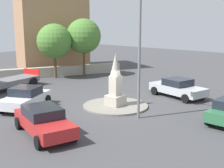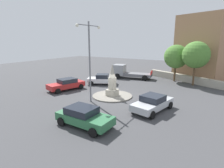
{
  "view_description": "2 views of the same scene",
  "coord_description": "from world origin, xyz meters",
  "px_view_note": "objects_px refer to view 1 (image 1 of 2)",
  "views": [
    {
      "loc": [
        -12.94,
        14.84,
        5.63
      ],
      "look_at": [
        0.47,
        -0.18,
        1.47
      ],
      "focal_mm": 48.76,
      "sensor_mm": 36.0,
      "label": 1
    },
    {
      "loc": [
        -16.38,
        -10.06,
        5.98
      ],
      "look_at": [
        -0.48,
        -0.26,
        1.53
      ],
      "focal_mm": 29.23,
      "sensor_mm": 36.0,
      "label": 2
    }
  ],
  "objects_px": {
    "streetlamp": "(140,38)",
    "tree_near_wall": "(54,41)",
    "car_silver_near_island": "(178,88)",
    "car_white_approaching": "(25,98)",
    "car_red_parked_left": "(44,120)",
    "tree_mid_cluster": "(84,36)",
    "corner_building": "(50,27)",
    "monument": "(116,84)"
  },
  "relations": [
    {
      "from": "car_white_approaching",
      "to": "tree_near_wall",
      "type": "xyz_separation_m",
      "value": [
        7.36,
        -8.18,
        2.96
      ]
    },
    {
      "from": "monument",
      "to": "corner_building",
      "type": "xyz_separation_m",
      "value": [
        16.84,
        -7.5,
        3.34
      ]
    },
    {
      "from": "streetlamp",
      "to": "tree_near_wall",
      "type": "height_order",
      "value": "streetlamp"
    },
    {
      "from": "car_silver_near_island",
      "to": "tree_near_wall",
      "type": "height_order",
      "value": "tree_near_wall"
    },
    {
      "from": "car_red_parked_left",
      "to": "tree_mid_cluster",
      "type": "relative_size",
      "value": 0.81
    },
    {
      "from": "car_white_approaching",
      "to": "car_red_parked_left",
      "type": "bearing_deg",
      "value": 157.22
    },
    {
      "from": "streetlamp",
      "to": "corner_building",
      "type": "distance_m",
      "value": 21.21
    },
    {
      "from": "streetlamp",
      "to": "car_red_parked_left",
      "type": "distance_m",
      "value": 6.9
    },
    {
      "from": "car_silver_near_island",
      "to": "streetlamp",
      "type": "bearing_deg",
      "value": 98.23
    },
    {
      "from": "car_silver_near_island",
      "to": "tree_near_wall",
      "type": "bearing_deg",
      "value": 5.35
    },
    {
      "from": "tree_near_wall",
      "to": "tree_mid_cluster",
      "type": "height_order",
      "value": "tree_mid_cluster"
    },
    {
      "from": "car_white_approaching",
      "to": "corner_building",
      "type": "bearing_deg",
      "value": -42.72
    },
    {
      "from": "car_white_approaching",
      "to": "corner_building",
      "type": "height_order",
      "value": "corner_building"
    },
    {
      "from": "car_red_parked_left",
      "to": "tree_near_wall",
      "type": "height_order",
      "value": "tree_near_wall"
    },
    {
      "from": "tree_near_wall",
      "to": "car_red_parked_left",
      "type": "bearing_deg",
      "value": 140.02
    },
    {
      "from": "car_silver_near_island",
      "to": "car_red_parked_left",
      "type": "distance_m",
      "value": 11.48
    },
    {
      "from": "monument",
      "to": "tree_mid_cluster",
      "type": "bearing_deg",
      "value": -33.36
    },
    {
      "from": "car_silver_near_island",
      "to": "tree_near_wall",
      "type": "distance_m",
      "value": 13.6
    },
    {
      "from": "streetlamp",
      "to": "car_silver_near_island",
      "type": "xyz_separation_m",
      "value": [
        0.88,
        -6.12,
        -3.98
      ]
    },
    {
      "from": "streetlamp",
      "to": "car_silver_near_island",
      "type": "bearing_deg",
      "value": -81.77
    },
    {
      "from": "car_silver_near_island",
      "to": "car_red_parked_left",
      "type": "relative_size",
      "value": 0.97
    },
    {
      "from": "car_silver_near_island",
      "to": "corner_building",
      "type": "xyz_separation_m",
      "value": [
        18.57,
        -2.32,
        4.21
      ]
    },
    {
      "from": "streetlamp",
      "to": "tree_near_wall",
      "type": "bearing_deg",
      "value": -19.09
    },
    {
      "from": "car_red_parked_left",
      "to": "corner_building",
      "type": "relative_size",
      "value": 0.49
    },
    {
      "from": "streetlamp",
      "to": "tree_mid_cluster",
      "type": "distance_m",
      "value": 14.99
    },
    {
      "from": "car_white_approaching",
      "to": "tree_mid_cluster",
      "type": "distance_m",
      "value": 13.02
    },
    {
      "from": "tree_near_wall",
      "to": "car_silver_near_island",
      "type": "bearing_deg",
      "value": -174.65
    },
    {
      "from": "monument",
      "to": "car_silver_near_island",
      "type": "distance_m",
      "value": 5.53
    },
    {
      "from": "tree_near_wall",
      "to": "streetlamp",
      "type": "bearing_deg",
      "value": 160.91
    },
    {
      "from": "monument",
      "to": "car_white_approaching",
      "type": "distance_m",
      "value": 5.98
    },
    {
      "from": "streetlamp",
      "to": "corner_building",
      "type": "height_order",
      "value": "corner_building"
    },
    {
      "from": "monument",
      "to": "car_white_approaching",
      "type": "relative_size",
      "value": 0.81
    },
    {
      "from": "streetlamp",
      "to": "tree_near_wall",
      "type": "xyz_separation_m",
      "value": [
        14.1,
        -4.88,
        -1.0
      ]
    },
    {
      "from": "monument",
      "to": "car_red_parked_left",
      "type": "xyz_separation_m",
      "value": [
        -0.67,
        6.25,
        -0.85
      ]
    },
    {
      "from": "streetlamp",
      "to": "car_white_approaching",
      "type": "xyz_separation_m",
      "value": [
        6.75,
        3.3,
        -3.96
      ]
    },
    {
      "from": "car_silver_near_island",
      "to": "car_white_approaching",
      "type": "distance_m",
      "value": 11.09
    },
    {
      "from": "streetlamp",
      "to": "car_silver_near_island",
      "type": "relative_size",
      "value": 1.66
    },
    {
      "from": "corner_building",
      "to": "tree_mid_cluster",
      "type": "xyz_separation_m",
      "value": [
        -6.6,
        0.76,
        -0.79
      ]
    },
    {
      "from": "car_silver_near_island",
      "to": "tree_near_wall",
      "type": "xyz_separation_m",
      "value": [
        13.22,
        1.24,
        2.98
      ]
    },
    {
      "from": "car_red_parked_left",
      "to": "tree_mid_cluster",
      "type": "xyz_separation_m",
      "value": [
        10.91,
        -13.0,
        3.4
      ]
    },
    {
      "from": "car_red_parked_left",
      "to": "tree_near_wall",
      "type": "relative_size",
      "value": 0.88
    },
    {
      "from": "car_red_parked_left",
      "to": "corner_building",
      "type": "height_order",
      "value": "corner_building"
    }
  ]
}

